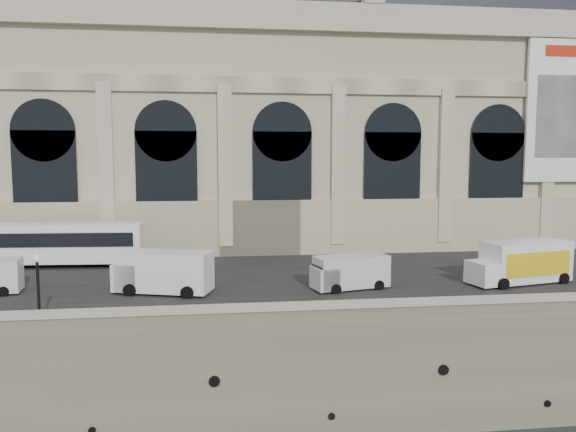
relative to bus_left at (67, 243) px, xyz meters
name	(u,v)px	position (x,y,z in m)	size (l,w,h in m)	color
quay	(304,261)	(21.67, 16.28, -4.98)	(160.00, 70.00, 6.00)	gray
street	(346,272)	(21.67, -4.72, -1.95)	(160.00, 24.00, 0.06)	#2D2D2D
parapet	(404,312)	(21.67, -18.12, -1.37)	(160.00, 1.40, 1.21)	gray
museum	(253,109)	(15.70, 12.14, 11.74)	(69.00, 18.70, 29.10)	beige
bus_left	(67,243)	(0.00, 0.00, 0.00)	(12.15, 3.46, 3.54)	white
van_b	(347,273)	(20.42, -10.28, -0.83)	(5.39, 3.01, 2.26)	silver
van_c	(159,272)	(8.16, -9.75, -0.58)	(6.56, 3.96, 2.74)	white
box_truck	(521,263)	(32.80, -10.09, -0.49)	(7.71, 3.88, 2.97)	white
lamp_left	(38,293)	(2.94, -17.07, -0.02)	(0.40, 0.40, 3.96)	black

